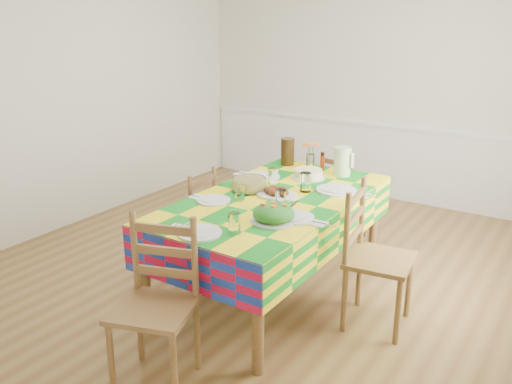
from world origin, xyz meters
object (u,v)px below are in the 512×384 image
chair_near (157,305)px  chair_far (342,196)px  tea_pitcher (288,152)px  chair_left (192,220)px  green_pitcher (342,161)px  dining_table (274,208)px  chair_right (373,258)px  meat_platter (276,192)px

chair_near → chair_far: (0.01, 2.66, -0.07)m
tea_pitcher → chair_left: bearing=-117.3°
green_pitcher → dining_table: bearing=-102.8°
chair_near → chair_right: bearing=38.6°
green_pitcher → chair_left: (-1.04, -0.84, -0.49)m
dining_table → tea_pitcher: tea_pitcher is taller
chair_near → green_pitcher: bearing=66.1°
meat_platter → chair_right: 0.90m
green_pitcher → chair_right: 1.15m
chair_far → green_pitcher: bearing=120.8°
dining_table → tea_pitcher: size_ratio=8.32×
chair_near → tea_pitcher: bearing=81.1°
tea_pitcher → chair_left: (-0.46, -0.88, -0.49)m
green_pitcher → chair_near: 2.22m
chair_right → chair_near: bearing=139.4°
chair_right → tea_pitcher: bearing=46.3°
dining_table → meat_platter: (-0.00, 0.04, 0.12)m
chair_left → dining_table: bearing=86.8°
meat_platter → chair_far: bearing=90.2°
tea_pitcher → chair_left: 1.11m
chair_right → dining_table: bearing=81.9°
meat_platter → chair_far: 1.35m
tea_pitcher → chair_far: tea_pitcher is taller
dining_table → chair_left: bearing=179.8°
chair_near → chair_left: bearing=103.5°
chair_far → chair_right: 1.59m
green_pitcher → chair_right: green_pitcher is taller
dining_table → meat_platter: meat_platter is taller
meat_platter → chair_near: chair_near is taller
meat_platter → tea_pitcher: bearing=114.6°
dining_table → chair_near: size_ratio=2.02×
chair_right → meat_platter: bearing=78.9°
dining_table → chair_left: 0.89m
chair_left → meat_platter: bearing=89.8°
meat_platter → tea_pitcher: size_ratio=1.38×
chair_left → chair_right: (1.68, -0.01, 0.07)m
meat_platter → chair_right: bearing=-3.5°
dining_table → chair_near: bearing=-90.7°
meat_platter → green_pitcher: green_pitcher is taller
green_pitcher → chair_near: size_ratio=0.24×
tea_pitcher → chair_near: (0.37, -2.21, -0.43)m
meat_platter → green_pitcher: (0.19, 0.80, 0.10)m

